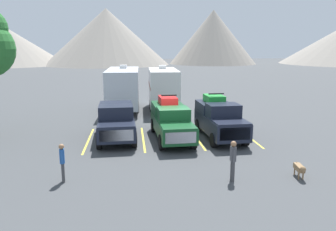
{
  "coord_description": "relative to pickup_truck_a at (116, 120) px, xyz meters",
  "views": [
    {
      "loc": [
        -2.3,
        -18.85,
        5.59
      ],
      "look_at": [
        0.0,
        1.9,
        1.2
      ],
      "focal_mm": 36.01,
      "sensor_mm": 36.0,
      "label": 1
    }
  ],
  "objects": [
    {
      "name": "ground_plane",
      "position": [
        3.23,
        -1.18,
        -1.13
      ],
      "size": [
        240.0,
        240.0,
        0.0
      ],
      "primitive_type": "plane",
      "color": "#3F4244"
    },
    {
      "name": "lot_stripe_b",
      "position": [
        1.6,
        -0.28,
        -1.13
      ],
      "size": [
        0.12,
        5.5,
        0.01
      ],
      "primitive_type": "cube",
      "color": "gold",
      "rests_on": "ground"
    },
    {
      "name": "mountain_ridge",
      "position": [
        10.81,
        79.17,
        5.35
      ],
      "size": [
        155.13,
        45.77,
        15.74
      ],
      "color": "gray",
      "rests_on": "ground"
    },
    {
      "name": "camper_trailer_b",
      "position": [
        3.7,
        8.72,
        0.89
      ],
      "size": [
        2.54,
        7.33,
        3.83
      ],
      "color": "white",
      "rests_on": "ground"
    },
    {
      "name": "lot_stripe_d",
      "position": [
        8.12,
        -0.28,
        -1.13
      ],
      "size": [
        0.12,
        5.5,
        0.01
      ],
      "primitive_type": "cube",
      "color": "gold",
      "rests_on": "ground"
    },
    {
      "name": "pickup_truck_b",
      "position": [
        3.29,
        -0.33,
        0.03
      ],
      "size": [
        2.24,
        5.88,
        2.56
      ],
      "color": "#144723",
      "rests_on": "ground"
    },
    {
      "name": "pickup_truck_a",
      "position": [
        0.0,
        0.0,
        0.0
      ],
      "size": [
        2.39,
        5.4,
        2.15
      ],
      "color": "black",
      "rests_on": "ground"
    },
    {
      "name": "pickup_truck_c",
      "position": [
        6.27,
        -0.37,
        0.06
      ],
      "size": [
        2.29,
        5.37,
        2.63
      ],
      "color": "black",
      "rests_on": "ground"
    },
    {
      "name": "lot_stripe_c",
      "position": [
        4.86,
        -0.28,
        -1.13
      ],
      "size": [
        0.12,
        5.5,
        0.01
      ],
      "primitive_type": "cube",
      "color": "gold",
      "rests_on": "ground"
    },
    {
      "name": "lot_stripe_a",
      "position": [
        -1.67,
        -0.28,
        -1.13
      ],
      "size": [
        0.12,
        5.5,
        0.01
      ],
      "primitive_type": "cube",
      "color": "gold",
      "rests_on": "ground"
    },
    {
      "name": "camper_trailer_a",
      "position": [
        0.27,
        8.85,
        0.91
      ],
      "size": [
        2.81,
        8.19,
        3.87
      ],
      "color": "silver",
      "rests_on": "ground"
    },
    {
      "name": "person_a",
      "position": [
        -1.94,
        -6.48,
        -0.19
      ],
      "size": [
        0.22,
        0.36,
        1.64
      ],
      "color": "#3F3F42",
      "rests_on": "ground"
    },
    {
      "name": "person_b",
      "position": [
        5.06,
        -7.14,
        -0.14
      ],
      "size": [
        0.24,
        0.38,
        1.73
      ],
      "color": "#3F3F42",
      "rests_on": "ground"
    },
    {
      "name": "dog",
      "position": [
        8.02,
        -7.16,
        -0.7
      ],
      "size": [
        0.36,
        1.01,
        0.64
      ],
      "color": "olive",
      "rests_on": "ground"
    }
  ]
}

